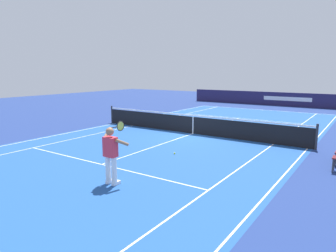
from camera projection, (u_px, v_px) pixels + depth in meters
name	position (u px, v px, depth m)	size (l,w,h in m)	color
ground_plane	(193.00, 134.00, 15.62)	(60.00, 60.00, 0.00)	navy
court_slab	(193.00, 134.00, 15.62)	(24.20, 11.40, 0.00)	#1E4C93
court_line_markings	(193.00, 133.00, 15.62)	(23.85, 11.05, 0.01)	white
tennis_net	(193.00, 124.00, 15.53)	(0.10, 11.70, 1.08)	#2D2D33
stadium_barrier	(276.00, 99.00, 28.44)	(0.26, 17.00, 1.27)	#231E47
tennis_player_near	(111.00, 152.00, 8.45)	(1.06, 0.78, 1.70)	white
tennis_ball	(175.00, 153.00, 11.71)	(0.07, 0.07, 0.07)	#CCE01E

